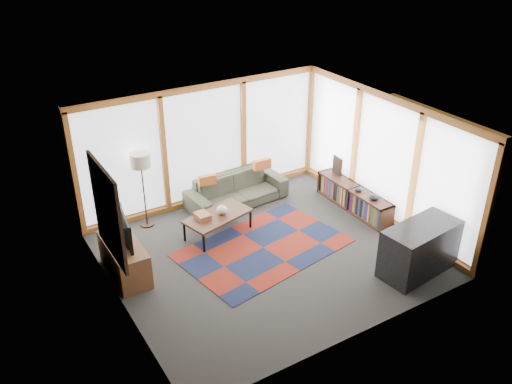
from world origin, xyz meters
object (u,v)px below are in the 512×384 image
coffee_table (218,225)px  television (120,229)px  sofa (237,190)px  tv_console (125,259)px  bar_counter (419,249)px  bookshelf (354,198)px  floor_lamp (144,190)px

coffee_table → television: bearing=-171.7°
sofa → tv_console: sofa is taller
coffee_table → bar_counter: bearing=-49.8°
coffee_table → bar_counter: bar_counter is taller
coffee_table → bookshelf: (2.89, -0.60, 0.04)m
television → sofa: bearing=-59.2°
floor_lamp → television: bearing=-124.3°
tv_console → television: (0.00, 0.04, 0.58)m
sofa → television: (-2.89, -1.18, 0.58)m
sofa → bookshelf: size_ratio=1.07×
sofa → tv_console: bearing=-161.1°
sofa → television: bearing=-161.7°
tv_console → coffee_table: bearing=9.3°
sofa → bookshelf: (1.97, -1.49, -0.06)m
coffee_table → tv_console: (-1.97, -0.32, 0.10)m
tv_console → floor_lamp: bearing=56.3°
coffee_table → bar_counter: size_ratio=0.91×
floor_lamp → coffee_table: floor_lamp is taller
floor_lamp → tv_console: size_ratio=1.24×
television → bar_counter: 5.10m
floor_lamp → coffee_table: (1.06, -1.05, -0.57)m
coffee_table → sofa: bearing=44.1°
coffee_table → floor_lamp: bearing=135.3°
floor_lamp → bookshelf: size_ratio=0.77×
floor_lamp → tv_console: (-0.92, -1.37, -0.47)m
floor_lamp → sofa: bearing=-4.5°
sofa → bookshelf: bearing=-40.9°
sofa → bar_counter: size_ratio=1.53×
television → bookshelf: bearing=-85.0°
sofa → floor_lamp: size_ratio=1.39×
coffee_table → bookshelf: bookshelf is taller
television → floor_lamp: bearing=-25.6°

